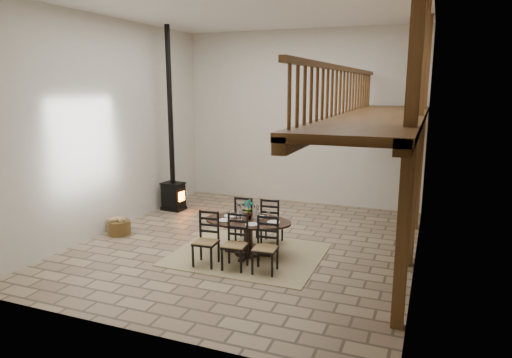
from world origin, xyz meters
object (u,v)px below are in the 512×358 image
at_px(log_basket, 120,227).
at_px(log_stack, 117,225).
at_px(dining_table, 246,237).
at_px(wood_stove, 172,170).

relative_size(log_basket, log_stack, 1.24).
relative_size(dining_table, wood_stove, 0.42).
height_order(dining_table, log_basket, dining_table).
relative_size(dining_table, log_basket, 4.14).
distance_m(dining_table, log_stack, 3.54).
bearing_deg(dining_table, wood_stove, 137.69).
bearing_deg(wood_stove, log_basket, -85.25).
xyz_separation_m(dining_table, wood_stove, (-3.29, 2.56, 0.73)).
xyz_separation_m(wood_stove, log_basket, (-0.02, -2.36, -0.96)).
height_order(log_basket, log_stack, log_basket).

